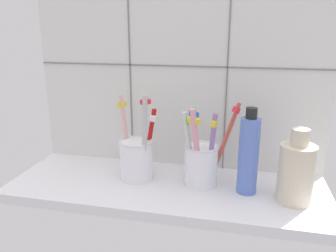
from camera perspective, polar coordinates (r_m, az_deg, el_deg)
counter_slab at (r=69.85cm, az=-0.35°, el=-10.67°), size 64.00×22.00×2.00cm
tile_wall_back at (r=74.56cm, az=1.72°, el=8.50°), size 64.00×2.20×45.00cm
toothbrush_cup_left at (r=70.75cm, az=-5.31°, el=-5.16°), size 8.45×7.05×18.52cm
toothbrush_cup_right at (r=67.75cm, az=5.67°, el=-5.95°), size 11.10×9.91×16.93cm
ceramic_vase at (r=65.15cm, az=20.89°, el=-7.23°), size 6.38×6.38×13.93cm
soap_bottle at (r=65.33cm, az=13.50°, el=-4.74°), size 3.81×3.81×16.83cm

